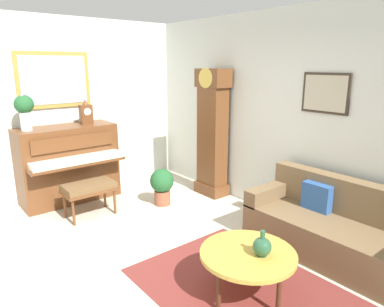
% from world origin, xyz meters
% --- Properties ---
extents(ground_plane, '(6.40, 6.00, 0.10)m').
position_xyz_m(ground_plane, '(0.00, 0.00, -0.05)').
color(ground_plane, beige).
extents(wall_left, '(0.13, 4.90, 2.80)m').
position_xyz_m(wall_left, '(-2.60, 0.01, 1.41)').
color(wall_left, silver).
rests_on(wall_left, ground_plane).
extents(wall_back, '(5.30, 0.13, 2.80)m').
position_xyz_m(wall_back, '(0.02, 2.40, 1.40)').
color(wall_back, silver).
rests_on(wall_back, ground_plane).
extents(area_rug, '(2.10, 1.50, 0.01)m').
position_xyz_m(area_rug, '(1.08, 0.66, 0.00)').
color(area_rug, maroon).
rests_on(area_rug, ground_plane).
extents(piano, '(0.87, 1.44, 1.17)m').
position_xyz_m(piano, '(-2.23, 0.25, 0.60)').
color(piano, brown).
rests_on(piano, ground_plane).
extents(piano_bench, '(0.42, 0.70, 0.48)m').
position_xyz_m(piano_bench, '(-1.46, 0.23, 0.41)').
color(piano_bench, brown).
rests_on(piano_bench, ground_plane).
extents(grandfather_clock, '(0.52, 0.34, 2.03)m').
position_xyz_m(grandfather_clock, '(-1.03, 2.15, 0.96)').
color(grandfather_clock, brown).
rests_on(grandfather_clock, ground_plane).
extents(couch, '(1.90, 0.80, 0.84)m').
position_xyz_m(couch, '(1.25, 1.91, 0.31)').
color(couch, brown).
rests_on(couch, ground_plane).
extents(coffee_table, '(0.88, 0.88, 0.43)m').
position_xyz_m(coffee_table, '(1.12, 0.64, 0.40)').
color(coffee_table, gold).
rests_on(coffee_table, ground_plane).
extents(mantel_clock, '(0.13, 0.18, 0.38)m').
position_xyz_m(mantel_clock, '(-2.23, 0.59, 1.35)').
color(mantel_clock, brown).
rests_on(mantel_clock, piano).
extents(flower_vase, '(0.26, 0.26, 0.58)m').
position_xyz_m(flower_vase, '(-2.23, -0.29, 1.49)').
color(flower_vase, silver).
rests_on(flower_vase, piano).
extents(green_jug, '(0.17, 0.17, 0.24)m').
position_xyz_m(green_jug, '(1.23, 0.69, 0.52)').
color(green_jug, '#234C33').
rests_on(green_jug, coffee_table).
extents(potted_plant, '(0.36, 0.36, 0.56)m').
position_xyz_m(potted_plant, '(-1.16, 1.25, 0.32)').
color(potted_plant, '#935138').
rests_on(potted_plant, ground_plane).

